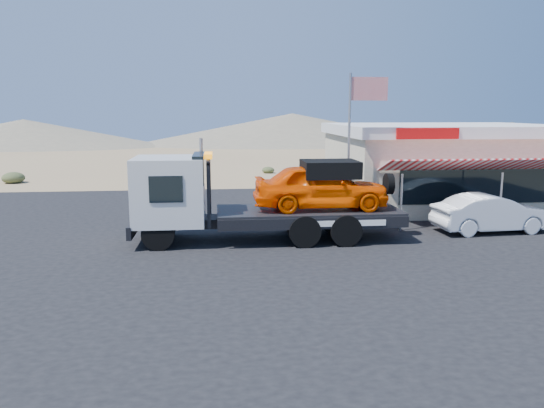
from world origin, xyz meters
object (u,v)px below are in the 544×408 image
object	(u,v)px
tow_truck	(260,194)
white_sedan	(491,213)
flagpole	(355,132)
jerky_store	(441,164)

from	to	relation	value
tow_truck	white_sedan	size ratio (longest dim) A/B	2.14
tow_truck	white_sedan	distance (m)	8.89
tow_truck	flagpole	xyz separation A→B (m)	(3.92, 2.11, 2.09)
white_sedan	jerky_store	bearing A→B (deg)	-10.03
jerky_store	flagpole	world-z (taller)	flagpole
jerky_store	flagpole	bearing A→B (deg)	-141.21
white_sedan	flagpole	bearing A→B (deg)	66.06
tow_truck	jerky_store	xyz separation A→B (m)	(9.48, 6.59, 0.31)
tow_truck	jerky_store	size ratio (longest dim) A/B	0.90
white_sedan	jerky_store	xyz separation A→B (m)	(0.65, 6.25, 1.25)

